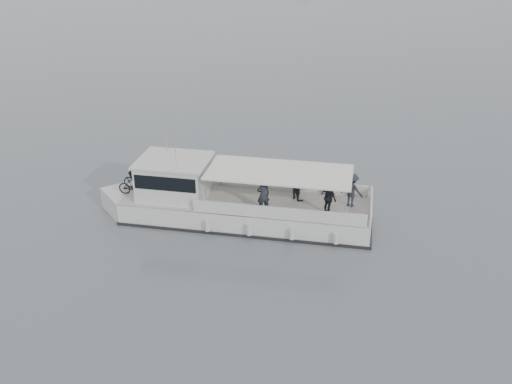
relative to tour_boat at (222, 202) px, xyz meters
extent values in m
plane|color=#505A5E|center=(-4.82, -0.91, -0.98)|extent=(1400.00, 1400.00, 0.00)
cube|color=white|center=(1.17, -0.44, -0.51)|extent=(12.87, 7.53, 1.35)
cube|color=white|center=(-4.68, 1.76, -0.51)|extent=(3.17, 3.17, 1.35)
cube|color=beige|center=(1.17, -0.44, 0.16)|extent=(12.87, 7.53, 0.06)
cube|color=black|center=(1.17, -0.44, -0.93)|extent=(13.11, 7.72, 0.19)
cube|color=white|center=(3.49, 0.40, 0.48)|extent=(7.83, 3.04, 0.62)
cube|color=white|center=(2.35, -2.60, 0.48)|extent=(7.83, 3.04, 0.62)
cube|color=white|center=(6.96, -2.63, 0.48)|extent=(1.27, 3.15, 0.62)
cube|color=white|center=(-2.34, 0.88, 1.10)|extent=(4.11, 3.81, 1.87)
cube|color=black|center=(-3.85, 1.45, 1.26)|extent=(1.46, 2.64, 1.21)
cube|color=black|center=(-2.34, 0.88, 1.41)|extent=(3.93, 3.77, 0.73)
cube|color=white|center=(-2.34, 0.88, 2.09)|extent=(4.38, 4.07, 0.10)
cube|color=white|center=(2.72, -1.03, 1.88)|extent=(7.73, 5.42, 0.08)
cylinder|color=silver|center=(-0.91, -1.22, 1.02)|extent=(0.08, 0.08, 1.72)
cylinder|color=silver|center=(0.12, 1.51, 1.02)|extent=(0.08, 0.08, 1.72)
cylinder|color=silver|center=(5.33, -3.57, 1.02)|extent=(0.08, 0.08, 1.72)
cylinder|color=silver|center=(6.36, -0.84, 1.02)|extent=(0.08, 0.08, 1.72)
cylinder|color=silver|center=(-2.60, 1.98, 3.44)|extent=(0.04, 0.04, 2.71)
cylinder|color=silver|center=(-2.21, 0.05, 3.23)|extent=(0.04, 0.04, 2.29)
cylinder|color=silver|center=(-0.94, -1.61, -0.46)|extent=(0.32, 0.32, 0.52)
cylinder|color=silver|center=(1.01, -2.34, -0.46)|extent=(0.32, 0.32, 0.52)
cylinder|color=silver|center=(2.95, -3.08, -0.46)|extent=(0.32, 0.32, 0.52)
cylinder|color=silver|center=(4.90, -3.81, -0.46)|extent=(0.32, 0.32, 0.52)
imported|color=black|center=(-4.14, 2.01, 0.63)|extent=(1.89, 1.21, 0.94)
imported|color=black|center=(-4.44, 1.23, 0.66)|extent=(1.70, 1.02, 0.99)
imported|color=#252831|center=(1.81, -1.69, 1.04)|extent=(0.70, 0.51, 1.75)
imported|color=#252831|center=(3.76, -0.64, 1.04)|extent=(0.95, 1.04, 1.75)
imported|color=#252831|center=(4.84, -2.50, 1.04)|extent=(0.79, 1.11, 1.75)
imported|color=#252831|center=(6.18, -1.89, 1.04)|extent=(1.28, 1.22, 1.75)
camera|label=1|loc=(-2.66, -25.97, 13.00)|focal=40.00mm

